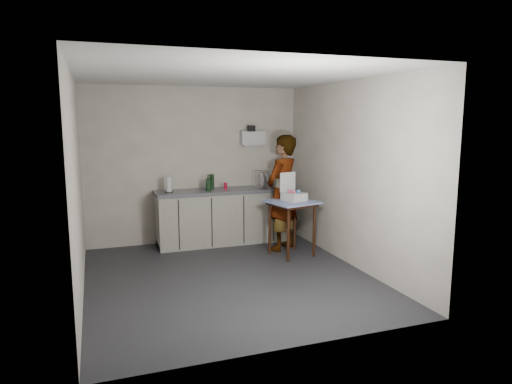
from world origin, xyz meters
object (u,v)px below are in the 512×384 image
object	(u,v)px
soda_can	(225,186)
bakery_box	(293,195)
side_table	(292,208)
paper_towel	(169,185)
standing_man	(282,193)
dark_bottle	(212,182)
dish_rack	(266,183)
kitchen_counter	(223,218)
soap_bottle	(208,183)

from	to	relation	value
soda_can	bakery_box	bearing A→B (deg)	-53.59
side_table	bakery_box	bearing A→B (deg)	19.32
soda_can	paper_towel	distance (m)	0.94
standing_man	dark_bottle	distance (m)	1.23
side_table	bakery_box	world-z (taller)	bakery_box
dark_bottle	dish_rack	world-z (taller)	dish_rack
kitchen_counter	dish_rack	size ratio (longest dim) A/B	5.39
soda_can	paper_towel	bearing A→B (deg)	-179.74
side_table	paper_towel	world-z (taller)	paper_towel
dark_bottle	dish_rack	distance (m)	0.94
soda_can	dark_bottle	world-z (taller)	dark_bottle
dish_rack	bakery_box	bearing A→B (deg)	-87.70
soda_can	paper_towel	xyz separation A→B (m)	(-0.94, -0.00, 0.06)
paper_towel	dark_bottle	bearing A→B (deg)	7.08
dark_bottle	bakery_box	xyz separation A→B (m)	(0.98, -1.13, -0.10)
kitchen_counter	paper_towel	size ratio (longest dim) A/B	9.00
soap_bottle	dish_rack	xyz separation A→B (m)	(1.03, 0.06, -0.07)
soap_bottle	bakery_box	xyz separation A→B (m)	(1.08, -0.97, -0.10)
soda_can	dish_rack	distance (m)	0.73
dark_bottle	dish_rack	xyz separation A→B (m)	(0.93, -0.10, -0.06)
kitchen_counter	dark_bottle	size ratio (longest dim) A/B	8.87
side_table	paper_towel	xyz separation A→B (m)	(-1.68, 1.05, 0.29)
kitchen_counter	standing_man	size ratio (longest dim) A/B	1.23
kitchen_counter	bakery_box	bearing A→B (deg)	-52.02
side_table	standing_man	bearing A→B (deg)	78.25
standing_man	paper_towel	bearing A→B (deg)	-59.01
paper_towel	dish_rack	bearing A→B (deg)	-0.23
soap_bottle	soda_can	xyz separation A→B (m)	(0.31, 0.07, -0.08)
dark_bottle	bakery_box	size ratio (longest dim) A/B	0.60
paper_towel	kitchen_counter	bearing A→B (deg)	0.27
bakery_box	paper_towel	bearing A→B (deg)	132.19
dark_bottle	soda_can	bearing A→B (deg)	-22.59
kitchen_counter	soap_bottle	xyz separation A→B (m)	(-0.26, -0.07, 0.62)
paper_towel	standing_man	bearing A→B (deg)	-22.35
standing_man	side_table	bearing A→B (deg)	54.41
side_table	dark_bottle	distance (m)	1.52
kitchen_counter	standing_man	distance (m)	1.15
kitchen_counter	side_table	xyz separation A→B (m)	(0.79, -1.06, 0.31)
side_table	dark_bottle	size ratio (longest dim) A/B	3.35
dark_bottle	soap_bottle	bearing A→B (deg)	-123.06
soap_bottle	dark_bottle	size ratio (longest dim) A/B	1.04
soda_can	bakery_box	world-z (taller)	bakery_box
soap_bottle	soda_can	world-z (taller)	soap_bottle
bakery_box	standing_man	bearing A→B (deg)	79.00
standing_man	soap_bottle	size ratio (longest dim) A/B	6.93
kitchen_counter	standing_man	xyz separation A→B (m)	(0.78, -0.69, 0.49)
side_table	paper_towel	distance (m)	2.01
standing_man	soda_can	world-z (taller)	standing_man
dish_rack	soap_bottle	bearing A→B (deg)	-176.94
side_table	soap_bottle	xyz separation A→B (m)	(-1.05, 0.99, 0.30)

